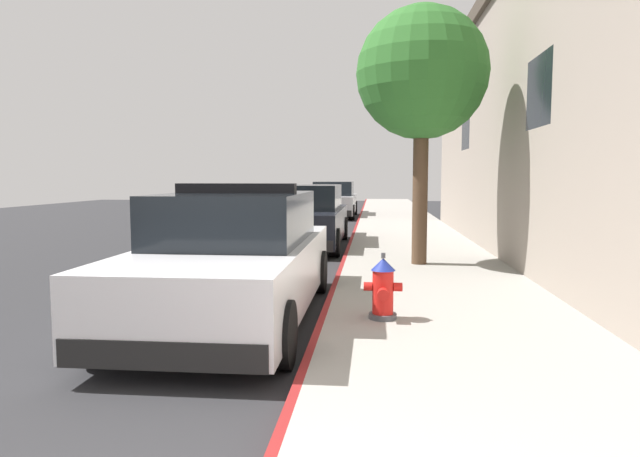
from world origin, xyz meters
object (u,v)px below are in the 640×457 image
at_px(fire_hydrant, 383,289).
at_px(street_tree, 422,75).
at_px(parked_car_silver_ahead, 306,218).
at_px(parked_car_dark_far, 334,200).
at_px(police_cruiser, 236,259).

xyz_separation_m(fire_hydrant, street_tree, (0.74, 4.14, 3.12)).
height_order(parked_car_silver_ahead, fire_hydrant, parked_car_silver_ahead).
relative_size(parked_car_dark_far, fire_hydrant, 6.37).
relative_size(parked_car_dark_far, street_tree, 1.03).
height_order(police_cruiser, parked_car_dark_far, police_cruiser).
relative_size(fire_hydrant, street_tree, 0.16).
height_order(parked_car_dark_far, fire_hydrant, parked_car_dark_far).
bearing_deg(parked_car_dark_far, parked_car_silver_ahead, -89.73).
bearing_deg(parked_car_silver_ahead, parked_car_dark_far, 90.27).
bearing_deg(fire_hydrant, parked_car_silver_ahead, 103.61).
height_order(police_cruiser, street_tree, street_tree).
relative_size(parked_car_silver_ahead, parked_car_dark_far, 1.00).
height_order(parked_car_dark_far, street_tree, street_tree).
distance_m(police_cruiser, parked_car_silver_ahead, 7.18).
height_order(police_cruiser, fire_hydrant, police_cruiser).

